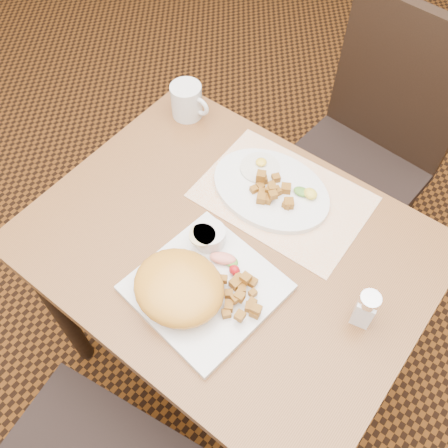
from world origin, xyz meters
TOP-DOWN VIEW (x-y plane):
  - ground at (0.00, 0.00)m, footprint 8.00×8.00m
  - table at (0.00, 0.00)m, footprint 0.90×0.70m
  - chair_far at (0.05, 0.67)m, footprint 0.45×0.46m
  - placemat at (0.03, 0.19)m, footprint 0.41×0.29m
  - plate_square at (0.03, -0.13)m, footprint 0.31×0.31m
  - plate_oval at (-0.01, 0.18)m, footprint 0.31×0.23m
  - hollandaise_mound at (0.00, -0.18)m, footprint 0.20×0.18m
  - ramekin at (-0.03, -0.03)m, footprint 0.07×0.08m
  - garnish_sq at (0.04, -0.05)m, footprint 0.09×0.05m
  - fried_egg at (-0.06, 0.21)m, footprint 0.10×0.10m
  - garnish_ov at (0.07, 0.21)m, footprint 0.06×0.04m
  - salt_shaker at (0.33, 0.02)m, footprint 0.05×0.05m
  - coffee_mug at (-0.35, 0.27)m, footprint 0.12×0.08m
  - home_fries_sq at (0.11, -0.11)m, footprint 0.12×0.11m
  - home_fries_ov at (0.00, 0.17)m, footprint 0.12×0.10m

SIDE VIEW (x-z plane):
  - ground at x=0.00m, z-range 0.00..0.00m
  - chair_far at x=0.05m, z-range 0.05..1.02m
  - table at x=0.00m, z-range 0.27..1.02m
  - placemat at x=0.03m, z-range 0.75..0.75m
  - plate_square at x=0.03m, z-range 0.75..0.77m
  - plate_oval at x=-0.01m, z-range 0.75..0.77m
  - fried_egg at x=-0.06m, z-range 0.76..0.78m
  - garnish_sq at x=0.04m, z-range 0.76..0.79m
  - garnish_ov at x=0.07m, z-range 0.77..0.79m
  - home_fries_sq at x=0.11m, z-range 0.76..0.80m
  - home_fries_ov at x=0.00m, z-range 0.76..0.80m
  - ramekin at x=-0.03m, z-range 0.77..0.81m
  - coffee_mug at x=-0.35m, z-range 0.75..0.85m
  - hollandaise_mound at x=0.00m, z-range 0.76..0.84m
  - salt_shaker at x=0.33m, z-range 0.75..0.85m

